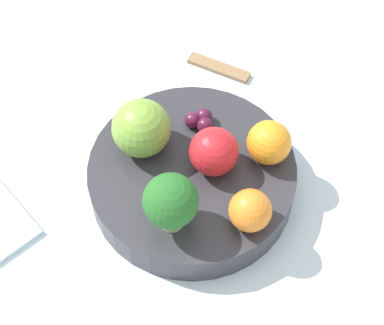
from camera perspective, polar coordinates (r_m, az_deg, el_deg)
ground_plane at (r=0.71m, az=0.00°, el=-3.09°), size 6.00×6.00×0.00m
table_surface at (r=0.70m, az=0.00°, el=-2.68°), size 1.20×1.20×0.02m
bowl at (r=0.68m, az=0.00°, el=-1.39°), size 0.22×0.22×0.04m
broccoli at (r=0.60m, az=-1.90°, el=-3.55°), size 0.05×0.05×0.07m
apple_red at (r=0.65m, az=-4.53°, el=3.06°), size 0.06×0.06×0.06m
apple_green at (r=0.64m, az=1.95°, el=0.98°), size 0.05×0.05×0.05m
orange_front at (r=0.61m, az=5.19°, el=-4.27°), size 0.04×0.04×0.04m
orange_back at (r=0.66m, az=6.87°, el=1.78°), size 0.05×0.05×0.05m
grape_cluster at (r=0.69m, az=0.75°, el=3.76°), size 0.03×0.03×0.02m
spoon at (r=0.80m, az=2.38°, el=8.42°), size 0.02×0.08×0.01m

